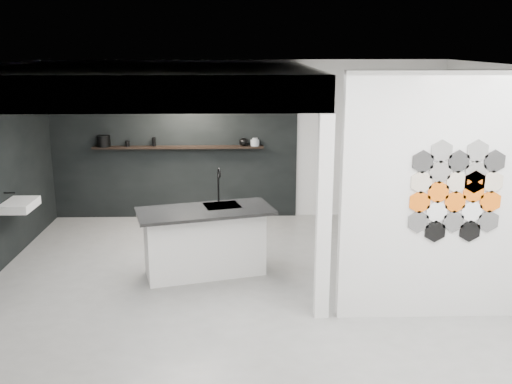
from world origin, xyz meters
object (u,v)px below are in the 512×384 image
Objects in this scene: kitchen_island at (205,240)px; glass_vase at (255,142)px; wall_basin at (20,205)px; stockpot at (103,141)px; glass_bowl at (255,143)px; partition_panel at (450,199)px; kettle at (244,142)px; bottle_dark at (154,142)px; utensil_cup at (127,144)px.

kitchen_island is 13.92× the size of glass_vase.
kitchen_island is at bearing -11.44° from wall_basin.
glass_bowl is at bearing 0.00° from stockpot.
glass_vase reaches higher than wall_basin.
partition_panel is 18.06× the size of glass_bowl.
kettle is at bearing 180.00° from glass_bowl.
stockpot is (-4.72, 3.87, 0.02)m from partition_panel.
bottle_dark is (1.62, 2.07, 0.55)m from wall_basin.
bottle_dark is (-1.77, 0.00, 0.03)m from glass_bowl.
wall_basin is at bearing -119.22° from utensil_cup.
glass_vase is at bearing 0.00° from glass_bowl.
glass_vase is at bearing 0.00° from stockpot.
kitchen_island reaches higher than glass_bowl.
bottle_dark is 0.46m from utensil_cup.
wall_basin is 0.31× the size of kitchen_island.
wall_basin is 4.01m from glass_vase.
kettle is at bearing 120.44° from partition_panel.
glass_vase is 1.77m from bottle_dark.
bottle_dark is (0.88, 0.00, -0.01)m from stockpot.
kettle is at bearing 32.89° from wall_basin.
stockpot reaches higher than wall_basin.
kitchen_island is 11.77× the size of bottle_dark.
kettle reaches higher than kitchen_island.
glass_vase is 0.85× the size of bottle_dark.
kettle is 1.06× the size of glass_bowl.
stockpot is 2.65m from glass_bowl.
kitchen_island is 2.94m from bottle_dark.
utensil_cup is at bearing 138.12° from partition_panel.
stockpot is 1.51× the size of glass_bowl.
kitchen_island reaches higher than wall_basin.
kettle is at bearing 0.00° from stockpot.
glass_bowl is at bearing 31.35° from wall_basin.
stockpot reaches higher than utensil_cup.
stockpot is at bearing 180.00° from bottle_dark.
wall_basin is at bearing -148.65° from glass_vase.
partition_panel is 1.45× the size of kitchen_island.
partition_panel is at bearing -18.23° from wall_basin.
kitchen_island is 2.85m from glass_vase.
glass_bowl reaches higher than wall_basin.
partition_panel is at bearing -48.17° from kettle.
stockpot is at bearing 140.70° from partition_panel.
partition_panel is 3.22m from kitchen_island.
partition_panel is at bearing -39.31° from kitchen_island.
glass_vase reaches higher than utensil_cup.
glass_bowl is 2.24m from utensil_cup.
kitchen_island is 3.35m from stockpot.
wall_basin is 3.67× the size of bottle_dark.
stockpot is 0.41m from utensil_cup.
kettle is 0.20m from glass_vase.
utensil_cup is (-1.49, 2.60, 0.88)m from kitchen_island.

